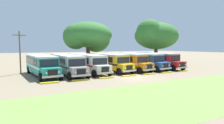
{
  "coord_description": "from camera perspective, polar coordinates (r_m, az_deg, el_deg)",
  "views": [
    {
      "loc": [
        -14.41,
        -20.3,
        4.08
      ],
      "look_at": [
        0.0,
        6.0,
        1.6
      ],
      "focal_mm": 30.72,
      "sensor_mm": 36.0,
      "label": 1
    }
  ],
  "objects": [
    {
      "name": "foreground_grass_strip",
      "position": [
        18.82,
        22.61,
        -8.15
      ],
      "size": [
        80.0,
        9.98,
        0.01
      ],
      "primitive_type": "cube",
      "color": "olive",
      "rests_on": "ground_plane"
    },
    {
      "name": "secondary_tree",
      "position": [
        46.96,
        12.6,
        7.85
      ],
      "size": [
        11.24,
        10.8,
        10.09
      ],
      "color": "brown",
      "rests_on": "ground_plane"
    },
    {
      "name": "parked_bus_slot_1",
      "position": [
        28.39,
        -13.16,
        -0.45
      ],
      "size": [
        2.78,
        10.85,
        2.82
      ],
      "rotation": [
        0.0,
        0.0,
        -1.56
      ],
      "color": "#9E9993",
      "rests_on": "ground_plane"
    },
    {
      "name": "curb_wheelstop_5",
      "position": [
        30.56,
        15.96,
        -2.99
      ],
      "size": [
        2.0,
        0.36,
        0.15
      ],
      "primitive_type": "cube",
      "color": "yellow",
      "rests_on": "ground_plane"
    },
    {
      "name": "utility_pole",
      "position": [
        31.3,
        -25.73,
        2.98
      ],
      "size": [
        1.8,
        0.2,
        6.29
      ],
      "color": "brown",
      "rests_on": "ground_plane"
    },
    {
      "name": "parked_bus_slot_4",
      "position": [
        33.01,
        3.93,
        0.37
      ],
      "size": [
        3.7,
        10.99,
        2.82
      ],
      "rotation": [
        0.0,
        0.0,
        -1.46
      ],
      "color": "orange",
      "rests_on": "ground_plane"
    },
    {
      "name": "curb_wheelstop_4",
      "position": [
        28.25,
        10.94,
        -3.51
      ],
      "size": [
        2.0,
        0.36,
        0.15
      ],
      "primitive_type": "cube",
      "color": "yellow",
      "rests_on": "ground_plane"
    },
    {
      "name": "parked_bus_slot_6",
      "position": [
        37.0,
        13.27,
        0.73
      ],
      "size": [
        3.07,
        10.89,
        2.82
      ],
      "rotation": [
        0.0,
        0.0,
        -1.53
      ],
      "color": "red",
      "rests_on": "ground_plane"
    },
    {
      "name": "parked_bus_slot_0",
      "position": [
        28.46,
        -20.26,
        -0.6
      ],
      "size": [
        3.25,
        10.92,
        2.82
      ],
      "rotation": [
        0.0,
        0.0,
        -1.51
      ],
      "color": "teal",
      "rests_on": "ground_plane"
    },
    {
      "name": "parked_bus_slot_5",
      "position": [
        34.95,
        8.76,
        0.57
      ],
      "size": [
        3.19,
        10.91,
        2.82
      ],
      "rotation": [
        0.0,
        0.0,
        -1.52
      ],
      "color": "#23519E",
      "rests_on": "ground_plane"
    },
    {
      "name": "curb_wheelstop_2",
      "position": [
        24.45,
        -1.73,
        -4.7
      ],
      "size": [
        2.0,
        0.36,
        0.15
      ],
      "primitive_type": "cube",
      "color": "yellow",
      "rests_on": "ground_plane"
    },
    {
      "name": "curb_wheelstop_3",
      "position": [
        26.19,
        5.07,
        -4.09
      ],
      "size": [
        2.0,
        0.36,
        0.15
      ],
      "primitive_type": "cube",
      "color": "yellow",
      "rests_on": "ground_plane"
    },
    {
      "name": "parked_bus_slot_3",
      "position": [
        31.63,
        -1.39,
        0.19
      ],
      "size": [
        3.55,
        10.97,
        2.82
      ],
      "rotation": [
        0.0,
        0.0,
        -1.48
      ],
      "color": "yellow",
      "rests_on": "ground_plane"
    },
    {
      "name": "curb_wheelstop_0",
      "position": [
        22.23,
        -17.98,
        -5.89
      ],
      "size": [
        2.0,
        0.36,
        0.15
      ],
      "primitive_type": "cube",
      "color": "yellow",
      "rests_on": "ground_plane"
    },
    {
      "name": "parked_bus_slot_2",
      "position": [
        29.89,
        -7.47,
        -0.11
      ],
      "size": [
        3.15,
        10.9,
        2.82
      ],
      "rotation": [
        0.0,
        0.0,
        -1.52
      ],
      "color": "silver",
      "rests_on": "ground_plane"
    },
    {
      "name": "curb_wheelstop_6",
      "position": [
        33.08,
        20.25,
        -2.52
      ],
      "size": [
        2.0,
        0.36,
        0.15
      ],
      "primitive_type": "cube",
      "color": "yellow",
      "rests_on": "ground_plane"
    },
    {
      "name": "broad_shade_tree",
      "position": [
        41.55,
        -7.14,
        7.73
      ],
      "size": [
        10.98,
        10.35,
        9.18
      ],
      "color": "brown",
      "rests_on": "ground_plane"
    },
    {
      "name": "curb_wheelstop_1",
      "position": [
        23.11,
        -9.46,
        -5.32
      ],
      "size": [
        2.0,
        0.36,
        0.15
      ],
      "primitive_type": "cube",
      "color": "yellow",
      "rests_on": "ground_plane"
    },
    {
      "name": "ground_plane",
      "position": [
        25.23,
        6.58,
        -4.61
      ],
      "size": [
        220.0,
        220.0,
        0.0
      ],
      "primitive_type": "plane",
      "color": "#84755B"
    }
  ]
}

